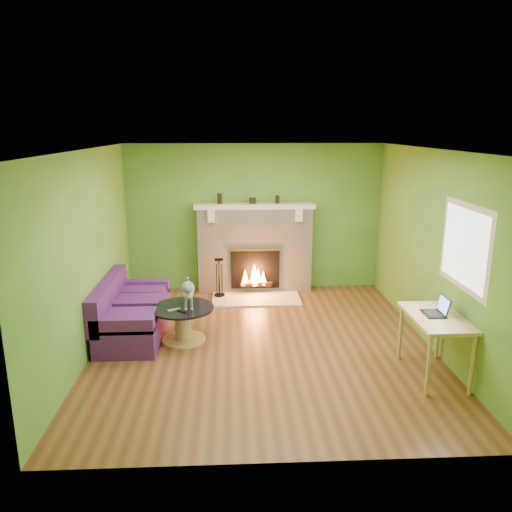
% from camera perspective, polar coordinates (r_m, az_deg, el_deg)
% --- Properties ---
extents(floor, '(5.00, 5.00, 0.00)m').
position_cam_1_polar(floor, '(6.92, 0.79, -9.98)').
color(floor, brown).
rests_on(floor, ground).
extents(ceiling, '(5.00, 5.00, 0.00)m').
position_cam_1_polar(ceiling, '(6.30, 0.87, 12.07)').
color(ceiling, white).
rests_on(ceiling, wall_back).
extents(wall_back, '(5.00, 0.00, 5.00)m').
position_cam_1_polar(wall_back, '(8.93, -0.20, 4.40)').
color(wall_back, '#4C812A').
rests_on(wall_back, floor).
extents(wall_front, '(5.00, 0.00, 5.00)m').
position_cam_1_polar(wall_front, '(4.12, 3.09, -7.92)').
color(wall_front, '#4C812A').
rests_on(wall_front, floor).
extents(wall_left, '(0.00, 5.00, 5.00)m').
position_cam_1_polar(wall_left, '(6.73, -18.65, 0.27)').
color(wall_left, '#4C812A').
rests_on(wall_left, floor).
extents(wall_right, '(0.00, 5.00, 5.00)m').
position_cam_1_polar(wall_right, '(7.00, 19.54, 0.72)').
color(wall_right, '#4C812A').
rests_on(wall_right, floor).
extents(window_frame, '(0.00, 1.20, 1.20)m').
position_cam_1_polar(window_frame, '(6.14, 22.76, 0.97)').
color(window_frame, silver).
rests_on(window_frame, wall_right).
extents(window_pane, '(0.00, 1.06, 1.06)m').
position_cam_1_polar(window_pane, '(6.14, 22.69, 0.97)').
color(window_pane, white).
rests_on(window_pane, wall_right).
extents(fireplace, '(2.10, 0.46, 1.58)m').
position_cam_1_polar(fireplace, '(8.86, -0.14, 0.83)').
color(fireplace, beige).
rests_on(fireplace, floor).
extents(hearth, '(1.50, 0.75, 0.03)m').
position_cam_1_polar(hearth, '(8.58, 0.03, -4.90)').
color(hearth, beige).
rests_on(hearth, floor).
extents(mantel, '(2.10, 0.28, 0.08)m').
position_cam_1_polar(mantel, '(8.69, -0.14, 5.73)').
color(mantel, silver).
rests_on(mantel, fireplace).
extents(sofa, '(0.85, 1.76, 0.79)m').
position_cam_1_polar(sofa, '(7.34, -14.17, -6.37)').
color(sofa, '#46185E').
rests_on(sofa, floor).
extents(coffee_table, '(0.86, 0.86, 0.49)m').
position_cam_1_polar(coffee_table, '(6.99, -8.35, -7.39)').
color(coffee_table, '#D6B873').
rests_on(coffee_table, floor).
extents(desk, '(0.59, 1.02, 0.75)m').
position_cam_1_polar(desk, '(6.20, 19.89, -7.26)').
color(desk, '#D6B873').
rests_on(desk, floor).
extents(cat, '(0.29, 0.66, 0.40)m').
position_cam_1_polar(cat, '(6.88, -7.77, -4.09)').
color(cat, slate).
rests_on(cat, coffee_table).
extents(remote_silver, '(0.17, 0.12, 0.02)m').
position_cam_1_polar(remote_silver, '(6.81, -9.35, -6.08)').
color(remote_silver, gray).
rests_on(remote_silver, coffee_table).
extents(remote_black, '(0.15, 0.13, 0.02)m').
position_cam_1_polar(remote_black, '(6.74, -8.39, -6.26)').
color(remote_black, black).
rests_on(remote_black, coffee_table).
extents(laptop, '(0.26, 0.29, 0.22)m').
position_cam_1_polar(laptop, '(6.16, 19.70, -5.37)').
color(laptop, black).
rests_on(laptop, desk).
extents(fire_tools, '(0.18, 0.18, 0.68)m').
position_cam_1_polar(fire_tools, '(8.61, -4.22, -2.41)').
color(fire_tools, black).
rests_on(fire_tools, hearth).
extents(mantel_vase_left, '(0.08, 0.08, 0.18)m').
position_cam_1_polar(mantel_vase_left, '(8.69, -4.18, 6.56)').
color(mantel_vase_left, black).
rests_on(mantel_vase_left, mantel).
extents(mantel_vase_right, '(0.07, 0.07, 0.14)m').
position_cam_1_polar(mantel_vase_right, '(8.73, 2.46, 6.48)').
color(mantel_vase_right, black).
rests_on(mantel_vase_right, mantel).
extents(mantel_box, '(0.12, 0.08, 0.10)m').
position_cam_1_polar(mantel_box, '(8.70, -0.40, 6.34)').
color(mantel_box, black).
rests_on(mantel_box, mantel).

